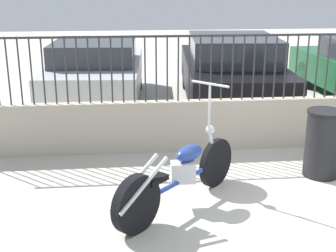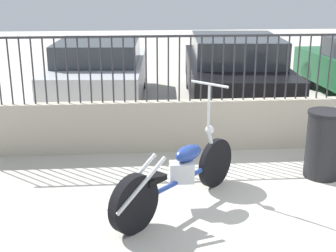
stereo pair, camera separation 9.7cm
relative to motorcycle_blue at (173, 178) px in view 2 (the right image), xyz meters
The scene contains 7 objects.
ground_plane 1.84m from the motorcycle_blue, 13.72° to the right, with size 40.00×40.00×0.00m, color #B7B2A5.
low_wall 2.63m from the motorcycle_blue, 48.35° to the left, with size 9.68×0.18×0.79m.
fence_railing 2.82m from the motorcycle_blue, 48.35° to the left, with size 9.68×0.04×0.99m.
motorcycle_blue is the anchor object (origin of this frame).
trash_bin 2.23m from the motorcycle_blue, 20.75° to the left, with size 0.49×0.49×0.91m.
car_silver 5.17m from the motorcycle_blue, 102.41° to the left, with size 2.09×4.07×1.33m.
car_black 4.97m from the motorcycle_blue, 69.95° to the left, with size 2.26×4.72×1.45m.
Camera 2 is at (-2.19, -4.43, 2.56)m, focal length 50.00 mm.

